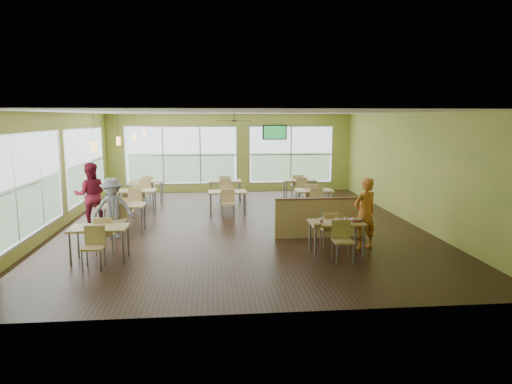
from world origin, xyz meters
The scene contains 20 objects.
room centered at (0.00, 0.00, 1.60)m, with size 12.00×12.04×3.20m.
window_bays centered at (-2.65, 3.08, 1.48)m, with size 9.24×10.24×2.38m.
main_table centered at (2.00, -3.00, 0.63)m, with size 1.22×1.52×0.87m.
half_wall_divider centered at (2.00, -1.55, 0.52)m, with size 2.40×0.14×1.04m.
dining_tables centered at (-1.05, 1.71, 0.63)m, with size 6.92×8.72×0.87m.
pendant_lights centered at (-3.20, 0.68, 2.45)m, with size 0.11×7.31×0.86m.
ceiling_fan centered at (0.00, 3.00, 2.95)m, with size 1.25×1.25×0.29m.
tv_backwall centered at (1.80, 5.90, 2.45)m, with size 1.00×0.07×0.60m.
man_plaid centered at (2.77, -2.66, 0.85)m, with size 0.62×0.41×1.69m, color #F14A1A.
patron_maroon centered at (-4.19, 0.23, 0.91)m, with size 0.88×0.69×1.82m, color maroon.
patron_grey centered at (-3.31, -1.09, 0.78)m, with size 1.01×0.58×1.56m, color slate.
cup_blue centered at (1.60, -3.19, 0.82)m, with size 0.10×0.10×0.36m.
cup_yellow centered at (1.97, -3.14, 0.81)m, with size 0.09×0.09×0.31m.
cup_red_near centered at (2.18, -3.12, 0.81)m, with size 0.08×0.08×0.29m.
cup_red_far centered at (2.29, -3.24, 0.82)m, with size 0.10×0.10×0.35m.
food_basket centered at (2.47, -3.02, 0.78)m, with size 0.23×0.23×0.05m.
ketchup_cup centered at (2.43, -3.16, 0.76)m, with size 0.05×0.05×0.02m, color #B03115.
wrapper_left centered at (1.49, -3.30, 0.77)m, with size 0.18×0.16×0.05m, color #9E764C.
wrapper_mid centered at (2.09, -2.97, 0.78)m, with size 0.21×0.19×0.05m, color #9E764C.
wrapper_right centered at (2.17, -3.29, 0.77)m, with size 0.14×0.13×0.04m, color #9E764C.
Camera 1 is at (-0.75, -12.77, 3.08)m, focal length 32.00 mm.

